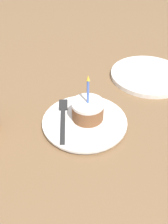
{
  "coord_description": "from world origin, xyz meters",
  "views": [
    {
      "loc": [
        0.38,
        0.35,
        0.48
      ],
      "look_at": [
        -0.01,
        -0.0,
        0.04
      ],
      "focal_mm": 42.0,
      "sensor_mm": 36.0,
      "label": 1
    }
  ],
  "objects_px": {
    "plate": "(84,121)",
    "cake_slice": "(86,109)",
    "side_plate": "(148,75)",
    "fork": "(63,117)"
  },
  "relations": [
    {
      "from": "plate",
      "to": "cake_slice",
      "type": "relative_size",
      "value": 1.72
    },
    {
      "from": "plate",
      "to": "side_plate",
      "type": "distance_m",
      "value": 0.32
    },
    {
      "from": "plate",
      "to": "fork",
      "type": "xyz_separation_m",
      "value": [
        0.03,
        -0.05,
        0.01
      ]
    },
    {
      "from": "cake_slice",
      "to": "fork",
      "type": "bearing_deg",
      "value": -45.74
    },
    {
      "from": "fork",
      "to": "side_plate",
      "type": "bearing_deg",
      "value": 171.88
    },
    {
      "from": "cake_slice",
      "to": "side_plate",
      "type": "relative_size",
      "value": 0.52
    },
    {
      "from": "side_plate",
      "to": "plate",
      "type": "bearing_deg",
      "value": -0.61
    },
    {
      "from": "cake_slice",
      "to": "side_plate",
      "type": "distance_m",
      "value": 0.31
    },
    {
      "from": "plate",
      "to": "cake_slice",
      "type": "height_order",
      "value": "cake_slice"
    },
    {
      "from": "side_plate",
      "to": "fork",
      "type": "bearing_deg",
      "value": -8.12
    }
  ]
}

